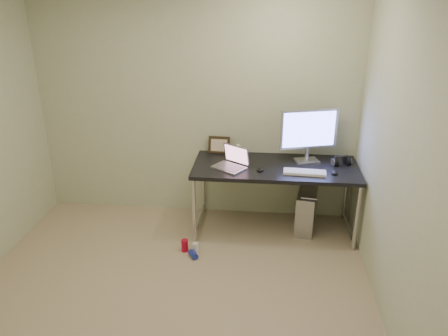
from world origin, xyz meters
TOP-DOWN VIEW (x-y plane):
  - floor at (0.00, 0.00)m, footprint 3.50×3.50m
  - wall_back at (0.00, 1.75)m, footprint 3.50×0.02m
  - wall_right at (1.75, 0.00)m, footprint 0.02×3.50m
  - desk at (0.88, 1.38)m, footprint 1.70×0.74m
  - tower_computer at (1.23, 1.41)m, footprint 0.26×0.45m
  - cable_a at (1.18, 1.70)m, footprint 0.01×0.16m
  - cable_b at (1.27, 1.68)m, footprint 0.02×0.11m
  - can_red at (0.00, 0.86)m, footprint 0.07×0.07m
  - can_white at (0.12, 0.83)m, footprint 0.07×0.07m
  - can_blue at (0.10, 0.75)m, footprint 0.12×0.13m
  - laptop at (0.44, 1.30)m, footprint 0.40×0.38m
  - monitor at (1.21, 1.54)m, footprint 0.59×0.23m
  - keyboard at (1.17, 1.21)m, footprint 0.42×0.16m
  - mouse_right at (1.46, 1.23)m, footprint 0.07×0.10m
  - mouse_left at (0.73, 1.24)m, footprint 0.08×0.11m
  - headphones at (1.56, 1.48)m, footprint 0.21×0.12m
  - picture_frame at (0.26, 1.69)m, footprint 0.24×0.08m
  - webcam at (0.48, 1.62)m, footprint 0.05×0.05m

SIDE VIEW (x-z plane):
  - floor at x=0.00m, z-range 0.00..0.00m
  - can_blue at x=0.10m, z-range 0.00..0.06m
  - can_white at x=0.12m, z-range 0.00..0.11m
  - can_red at x=0.00m, z-range 0.00..0.13m
  - tower_computer at x=1.23m, z-range -0.01..0.46m
  - cable_b at x=1.27m, z-range 0.02..0.74m
  - cable_a at x=1.18m, z-range 0.06..0.74m
  - desk at x=0.88m, z-range 0.30..1.05m
  - keyboard at x=1.17m, z-range 0.75..0.78m
  - mouse_right at x=1.46m, z-range 0.75..0.78m
  - mouse_left at x=0.73m, z-range 0.75..0.79m
  - headphones at x=1.56m, z-range 0.72..0.84m
  - laptop at x=0.44m, z-range 0.69..0.91m
  - picture_frame at x=0.26m, z-range 0.75..0.94m
  - webcam at x=0.48m, z-range 0.78..0.91m
  - monitor at x=1.21m, z-range 0.80..1.37m
  - wall_back at x=0.00m, z-range 0.00..2.50m
  - wall_right at x=1.75m, z-range 0.00..2.50m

